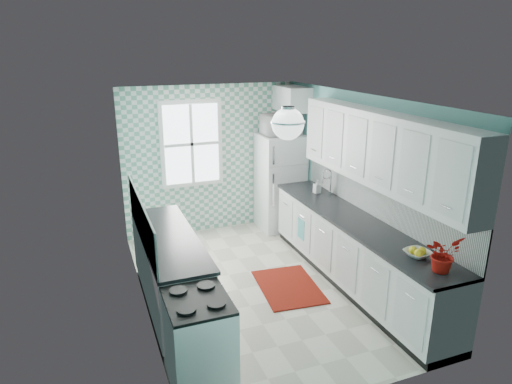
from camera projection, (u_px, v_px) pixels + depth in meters
name	position (u px, v px, depth m)	size (l,w,h in m)	color
floor	(259.00, 286.00, 6.17)	(3.00, 4.40, 0.02)	beige
ceiling	(260.00, 97.00, 5.40)	(3.00, 4.40, 0.02)	white
wall_back	(212.00, 159.00, 7.75)	(3.00, 0.02, 2.50)	#69B2AD
wall_front	(356.00, 277.00, 3.82)	(3.00, 0.02, 2.50)	#69B2AD
wall_left	(138.00, 213.00, 5.27)	(0.02, 4.40, 2.50)	#69B2AD
wall_right	(361.00, 185.00, 6.30)	(0.02, 4.40, 2.50)	#69B2AD
accent_wall	(212.00, 160.00, 7.73)	(3.00, 0.01, 2.50)	#62A28B
window	(191.00, 144.00, 7.49)	(1.04, 0.05, 1.44)	white
backsplash_right	(376.00, 198.00, 5.96)	(0.02, 3.60, 0.51)	white
backsplash_left	(141.00, 220.00, 5.22)	(0.02, 2.15, 0.51)	white
upper_cabinets_right	(380.00, 149.00, 5.51)	(0.33, 3.20, 0.90)	silver
upper_cabinet_fridge	(292.00, 99.00, 7.55)	(0.40, 0.74, 0.40)	silver
ceiling_light	(288.00, 124.00, 4.74)	(0.34, 0.34, 0.35)	silver
base_cabinets_right	(354.00, 253.00, 6.09)	(0.60, 3.60, 0.90)	white
countertop_right	(355.00, 221.00, 5.94)	(0.63, 3.60, 0.04)	black
base_cabinets_left	(170.00, 273.00, 5.55)	(0.60, 2.15, 0.90)	white
countertop_left	(169.00, 238.00, 5.41)	(0.63, 2.15, 0.04)	black
fridge	(280.00, 182.00, 7.91)	(0.72, 0.72, 1.66)	silver
stove	(199.00, 338.00, 4.30)	(0.59, 0.73, 0.88)	silver
sink	(318.00, 197.00, 6.85)	(0.56, 0.47, 0.53)	silver
rug	(288.00, 287.00, 6.12)	(0.75, 1.08, 0.02)	maroon
dish_towel	(301.00, 229.00, 6.81)	(0.01, 0.21, 0.31)	#65C0B8
fruit_bowl	(417.00, 254.00, 4.88)	(0.27, 0.27, 0.07)	white
potted_plant	(443.00, 254.00, 4.52)	(0.34, 0.29, 0.38)	red
soap_bottle	(317.00, 186.00, 6.96)	(0.09, 0.09, 0.21)	#849DB0
microwave	(281.00, 125.00, 7.60)	(0.62, 0.42, 0.34)	silver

